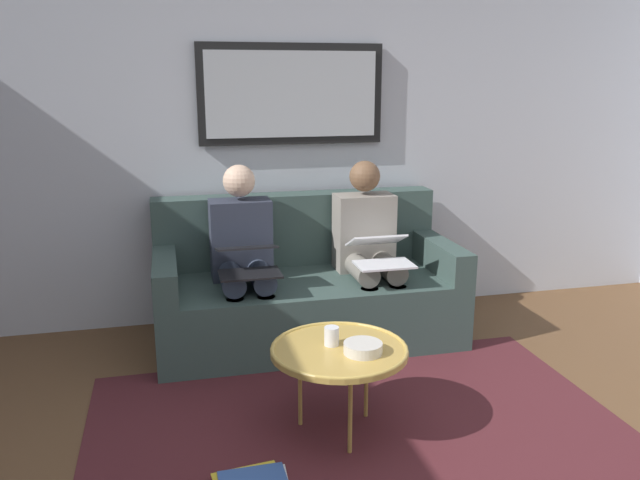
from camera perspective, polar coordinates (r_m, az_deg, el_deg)
wall_rear at (r=4.48m, az=-2.74°, el=9.63°), size 6.00×0.12×2.60m
area_rug at (r=3.22m, az=3.71°, el=-16.72°), size 2.60×1.80×0.01m
couch at (r=4.21m, az=-1.34°, el=-4.41°), size 1.91×0.90×0.90m
framed_mirror at (r=4.37m, az=-2.54°, el=12.81°), size 1.24×0.05×0.66m
coffee_table at (r=3.05m, az=1.71°, el=-9.81°), size 0.65×0.65×0.44m
cup at (r=3.06m, az=1.04°, el=-8.53°), size 0.07×0.07×0.09m
bowl at (r=2.99m, az=3.84°, el=-9.55°), size 0.18×0.18×0.05m
person_left at (r=4.16m, az=4.31°, el=-0.41°), size 0.38×0.58×1.14m
laptop_white at (r=3.95m, az=5.33°, el=-0.95°), size 0.34×0.38×0.17m
person_right at (r=4.00m, az=-6.86°, el=-1.10°), size 0.38×0.58×1.14m
laptop_black at (r=3.76m, az=-6.42°, el=-1.71°), size 0.35×0.37×0.15m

